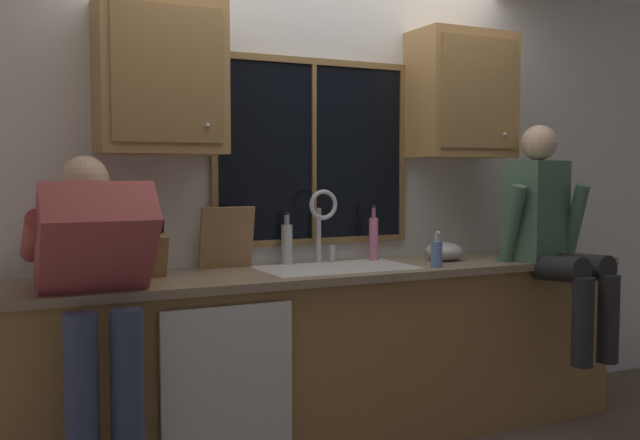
{
  "coord_description": "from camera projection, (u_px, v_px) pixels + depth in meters",
  "views": [
    {
      "loc": [
        -1.63,
        -3.53,
        1.41
      ],
      "look_at": [
        -0.1,
        -0.3,
        1.17
      ],
      "focal_mm": 39.51,
      "sensor_mm": 36.0,
      "label": 1
    }
  ],
  "objects": [
    {
      "name": "window_frame_left",
      "position": [
        214.0,
        151.0,
        3.62
      ],
      "size": [
        0.03,
        0.02,
        0.95
      ],
      "primitive_type": "cube",
      "color": "olive"
    },
    {
      "name": "cutting_board",
      "position": [
        227.0,
        238.0,
        3.61
      ],
      "size": [
        0.28,
        0.09,
        0.32
      ],
      "primitive_type": "cube",
      "rotation": [
        0.21,
        0.0,
        0.0
      ],
      "color": "#997047",
      "rests_on": "countertop"
    },
    {
      "name": "dishwasher_front",
      "position": [
        228.0,
        389.0,
        3.1
      ],
      "size": [
        0.6,
        0.02,
        0.74
      ],
      "primitive_type": "cube",
      "color": "white"
    },
    {
      "name": "window_mullion_center",
      "position": [
        314.0,
        152.0,
        3.86
      ],
      "size": [
        0.02,
        0.02,
        0.95
      ],
      "primitive_type": "cube",
      "color": "olive"
    },
    {
      "name": "lower_cabinet_run",
      "position": [
        336.0,
        358.0,
        3.69
      ],
      "size": [
        3.28,
        0.58,
        0.88
      ],
      "primitive_type": "cube",
      "color": "#A07744",
      "rests_on": "floor"
    },
    {
      "name": "person_standing",
      "position": [
        96.0,
        290.0,
        2.86
      ],
      "size": [
        0.53,
        0.72,
        1.49
      ],
      "color": "#384260",
      "rests_on": "floor"
    },
    {
      "name": "bottle_tall_clear",
      "position": [
        374.0,
        237.0,
        3.95
      ],
      "size": [
        0.05,
        0.05,
        0.31
      ],
      "color": "pink",
      "rests_on": "countertop"
    },
    {
      "name": "knife_block",
      "position": [
        152.0,
        254.0,
        3.31
      ],
      "size": [
        0.12,
        0.18,
        0.32
      ],
      "color": "olive",
      "rests_on": "countertop"
    },
    {
      "name": "window_glass",
      "position": [
        313.0,
        152.0,
        3.87
      ],
      "size": [
        1.1,
        0.02,
        0.95
      ],
      "primitive_type": "cube",
      "color": "black"
    },
    {
      "name": "window_frame_right",
      "position": [
        402.0,
        153.0,
        4.11
      ],
      "size": [
        0.03,
        0.02,
        0.95
      ],
      "primitive_type": "cube",
      "color": "olive"
    },
    {
      "name": "mixing_bowl",
      "position": [
        444.0,
        252.0,
        3.96
      ],
      "size": [
        0.22,
        0.22,
        0.11
      ],
      "primitive_type": "ellipsoid",
      "color": "#B7B7BC",
      "rests_on": "countertop"
    },
    {
      "name": "window_frame_top",
      "position": [
        314.0,
        61.0,
        3.83
      ],
      "size": [
        1.17,
        0.02,
        0.04
      ],
      "primitive_type": "cube",
      "color": "olive"
    },
    {
      "name": "faucet",
      "position": [
        323.0,
        217.0,
        3.8
      ],
      "size": [
        0.18,
        0.09,
        0.4
      ],
      "color": "silver",
      "rests_on": "countertop"
    },
    {
      "name": "bottle_green_glass",
      "position": [
        287.0,
        243.0,
        3.77
      ],
      "size": [
        0.06,
        0.06,
        0.28
      ],
      "color": "#B7B7BC",
      "rests_on": "countertop"
    },
    {
      "name": "soap_dispenser",
      "position": [
        437.0,
        254.0,
        3.65
      ],
      "size": [
        0.06,
        0.07,
        0.19
      ],
      "color": "#668CCC",
      "rests_on": "countertop"
    },
    {
      "name": "person_sitting_on_counter",
      "position": [
        550.0,
        228.0,
        3.9
      ],
      "size": [
        0.54,
        0.66,
        1.26
      ],
      "color": "#262628",
      "rests_on": "countertop"
    },
    {
      "name": "window_frame_bottom",
      "position": [
        314.0,
        241.0,
        3.89
      ],
      "size": [
        1.17,
        0.02,
        0.04
      ],
      "primitive_type": "cube",
      "color": "olive"
    },
    {
      "name": "countertop",
      "position": [
        338.0,
        272.0,
        3.64
      ],
      "size": [
        3.34,
        0.62,
        0.04
      ],
      "primitive_type": "cube",
      "color": "gray",
      "rests_on": "lower_cabinet_run"
    },
    {
      "name": "back_wall",
      "position": [
        308.0,
        197.0,
        3.95
      ],
      "size": [
        5.68,
        0.12,
        2.55
      ],
      "primitive_type": "cube",
      "color": "silver",
      "rests_on": "floor"
    },
    {
      "name": "upper_cabinet_left",
      "position": [
        160.0,
        78.0,
        3.33
      ],
      "size": [
        0.59,
        0.36,
        0.72
      ],
      "color": "#B2844C"
    },
    {
      "name": "sink",
      "position": [
        337.0,
        286.0,
        3.65
      ],
      "size": [
        0.8,
        0.46,
        0.21
      ],
      "color": "silver",
      "rests_on": "lower_cabinet_run"
    },
    {
      "name": "upper_cabinet_right",
      "position": [
        462.0,
        95.0,
        4.08
      ],
      "size": [
        0.59,
        0.36,
        0.72
      ],
      "color": "#B2844C"
    }
  ]
}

